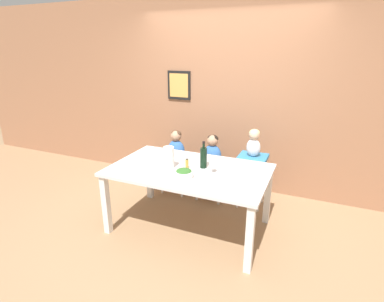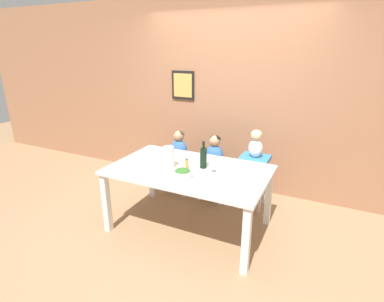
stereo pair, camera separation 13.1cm
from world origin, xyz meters
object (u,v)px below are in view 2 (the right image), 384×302
person_child_left (179,147)px  wine_bottle (203,157)px  person_child_center (215,152)px  dinner_plate_back_left (163,154)px  salad_bowl_large (183,173)px  chair_far_center (214,173)px  wine_glass_near (211,162)px  dinner_plate_front_left (134,167)px  person_baby_right (256,142)px  paper_towel_roll (169,157)px  chair_far_left (179,166)px  chair_right_highchair (254,167)px

person_child_left → wine_bottle: bearing=-45.9°
person_child_center → dinner_plate_back_left: bearing=-131.1°
salad_bowl_large → dinner_plate_back_left: salad_bowl_large is taller
chair_far_center → wine_glass_near: size_ratio=2.40×
salad_bowl_large → dinner_plate_front_left: size_ratio=0.83×
person_child_left → person_baby_right: 1.11m
chair_far_center → person_baby_right: (0.55, 0.00, 0.51)m
person_child_left → wine_glass_near: size_ratio=2.53×
person_child_center → paper_towel_roll: 0.91m
chair_far_left → wine_bottle: bearing=-45.9°
chair_far_center → dinner_plate_front_left: bearing=-117.3°
chair_far_center → chair_right_highchair: 0.57m
person_baby_right → wine_bottle: person_baby_right is taller
paper_towel_roll → wine_bottle: bearing=24.2°
chair_right_highchair → dinner_plate_back_left: bearing=-152.1°
person_baby_right → wine_bottle: (-0.40, -0.71, -0.02)m
salad_bowl_large → dinner_plate_back_left: size_ratio=0.83×
person_child_center → person_baby_right: (0.55, 0.00, 0.21)m
salad_bowl_large → person_baby_right: bearing=65.4°
dinner_plate_front_left → dinner_plate_back_left: bearing=81.9°
paper_towel_roll → wine_glass_near: size_ratio=1.31×
chair_right_highchair → person_baby_right: person_baby_right is taller
person_baby_right → salad_bowl_large: 1.16m
person_child_center → wine_glass_near: wine_glass_near is taller
wine_glass_near → dinner_plate_back_left: wine_glass_near is taller
chair_far_left → person_baby_right: bearing=0.1°
person_child_left → paper_towel_roll: paper_towel_roll is taller
chair_right_highchair → person_child_center: person_child_center is taller
chair_far_left → person_baby_right: 1.20m
salad_bowl_large → chair_far_center: bearing=93.6°
chair_far_left → dinner_plate_back_left: bearing=-82.3°
person_baby_right → chair_far_center: bearing=-179.9°
chair_far_center → salad_bowl_large: size_ratio=2.35×
person_child_center → dinner_plate_back_left: person_child_center is taller
person_child_center → salad_bowl_large: person_child_center is taller
chair_far_center → paper_towel_roll: (-0.20, -0.87, 0.48)m
wine_bottle → paper_towel_roll: 0.38m
chair_far_left → salad_bowl_large: 1.28m
person_child_center → paper_towel_roll: bearing=-103.0°
chair_far_left → wine_bottle: 1.10m
wine_glass_near → person_child_left: bearing=135.2°
person_child_left → person_baby_right: bearing=0.0°
chair_far_center → person_baby_right: person_baby_right is taller
wine_glass_near → salad_bowl_large: bearing=-135.3°
person_child_center → salad_bowl_large: (0.07, -1.05, 0.12)m
person_baby_right → person_child_left: bearing=-180.0°
person_child_left → person_child_center: 0.54m
chair_far_left → dinner_plate_back_left: 0.65m
person_baby_right → chair_far_left: bearing=-179.9°
chair_right_highchair → person_baby_right: 0.33m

